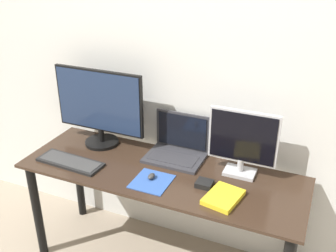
% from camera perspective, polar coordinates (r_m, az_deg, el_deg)
% --- Properties ---
extents(wall_back, '(7.00, 0.05, 2.50)m').
position_cam_1_polar(wall_back, '(2.40, 2.38, 8.59)').
color(wall_back, silver).
rests_on(wall_back, ground_plane).
extents(desk, '(1.69, 0.58, 0.71)m').
position_cam_1_polar(desk, '(2.39, -1.04, -9.22)').
color(desk, '#332319').
rests_on(desk, ground_plane).
extents(monitor_left, '(0.62, 0.22, 0.51)m').
position_cam_1_polar(monitor_left, '(2.55, -9.95, 2.85)').
color(monitor_left, black).
rests_on(monitor_left, desk).
extents(monitor_right, '(0.39, 0.13, 0.39)m').
position_cam_1_polar(monitor_right, '(2.24, 10.78, -2.22)').
color(monitor_right, '#B2B2B7').
rests_on(monitor_right, desk).
extents(laptop, '(0.35, 0.26, 0.26)m').
position_cam_1_polar(laptop, '(2.45, 1.41, -3.00)').
color(laptop, '#333338').
rests_on(laptop, desk).
extents(keyboard, '(0.43, 0.17, 0.02)m').
position_cam_1_polar(keyboard, '(2.47, -14.00, -5.07)').
color(keyboard, black).
rests_on(keyboard, desk).
extents(mousepad, '(0.21, 0.22, 0.00)m').
position_cam_1_polar(mousepad, '(2.23, -2.41, -8.04)').
color(mousepad, '#2D519E').
rests_on(mousepad, desk).
extents(mouse, '(0.04, 0.06, 0.03)m').
position_cam_1_polar(mouse, '(2.24, -2.42, -7.31)').
color(mouse, '#333333').
rests_on(mouse, mousepad).
extents(book, '(0.20, 0.24, 0.03)m').
position_cam_1_polar(book, '(2.11, 8.03, -10.19)').
color(book, yellow).
rests_on(book, desk).
extents(power_brick, '(0.09, 0.08, 0.03)m').
position_cam_1_polar(power_brick, '(2.20, 5.31, -8.33)').
color(power_brick, black).
rests_on(power_brick, desk).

